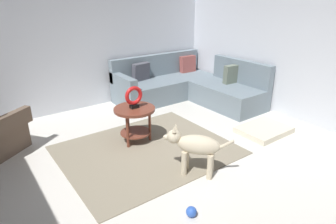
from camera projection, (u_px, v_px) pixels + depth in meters
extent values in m
cube|color=silver|center=(167.00, 180.00, 3.55)|extent=(6.00, 6.00, 0.10)
cube|color=silver|center=(71.00, 37.00, 5.23)|extent=(6.00, 0.12, 2.70)
cube|color=silver|center=(316.00, 43.00, 4.64)|extent=(0.12, 6.00, 2.70)
cube|color=gray|center=(147.00, 150.00, 4.13)|extent=(2.30, 1.90, 0.01)
cube|color=slate|center=(166.00, 88.00, 6.20)|extent=(2.20, 0.85, 0.42)
cube|color=slate|center=(157.00, 65.00, 6.30)|extent=(2.20, 0.14, 0.46)
cube|color=slate|center=(227.00, 96.00, 5.73)|extent=(0.85, 1.40, 0.42)
cube|color=slate|center=(242.00, 71.00, 5.76)|extent=(0.14, 1.40, 0.46)
cube|color=slate|center=(123.00, 81.00, 5.52)|extent=(0.16, 0.85, 0.22)
cube|color=#994C47|center=(188.00, 64.00, 6.62)|extent=(0.38, 0.15, 0.39)
cube|color=#4C4C56|center=(141.00, 72.00, 5.94)|extent=(0.40, 0.21, 0.39)
cube|color=slate|center=(232.00, 75.00, 5.77)|extent=(0.39, 0.16, 0.38)
cube|color=brown|center=(12.00, 121.00, 3.83)|extent=(0.54, 0.43, 0.22)
cylinder|color=brown|center=(134.00, 109.00, 4.20)|extent=(0.60, 0.60, 0.04)
cylinder|color=brown|center=(135.00, 132.00, 4.34)|extent=(0.45, 0.45, 0.02)
cylinder|color=brown|center=(128.00, 121.00, 4.46)|extent=(0.04, 0.04, 0.50)
cylinder|color=brown|center=(128.00, 132.00, 4.12)|extent=(0.04, 0.04, 0.50)
cylinder|color=brown|center=(150.00, 126.00, 4.32)|extent=(0.04, 0.04, 0.50)
cube|color=black|center=(134.00, 106.00, 4.18)|extent=(0.12, 0.08, 0.05)
torus|color=red|center=(134.00, 96.00, 4.12)|extent=(0.28, 0.06, 0.28)
cube|color=beige|center=(264.00, 130.00, 4.66)|extent=(0.80, 0.60, 0.09)
cylinder|color=beige|center=(184.00, 164.00, 3.51)|extent=(0.07, 0.07, 0.32)
cylinder|color=beige|center=(186.00, 158.00, 3.63)|extent=(0.07, 0.07, 0.32)
cylinder|color=beige|center=(210.00, 167.00, 3.43)|extent=(0.07, 0.07, 0.32)
cylinder|color=beige|center=(211.00, 161.00, 3.56)|extent=(0.07, 0.07, 0.32)
ellipsoid|color=beige|center=(199.00, 145.00, 3.44)|extent=(0.50, 0.54, 0.24)
sphere|color=beige|center=(174.00, 136.00, 3.48)|extent=(0.17, 0.17, 0.17)
ellipsoid|color=beige|center=(168.00, 137.00, 3.51)|extent=(0.13, 0.14, 0.07)
cone|color=beige|center=(174.00, 129.00, 3.40)|extent=(0.06, 0.06, 0.07)
cone|color=beige|center=(176.00, 126.00, 3.48)|extent=(0.06, 0.06, 0.07)
cylinder|color=beige|center=(225.00, 145.00, 3.35)|extent=(0.15, 0.18, 0.16)
sphere|color=blue|center=(191.00, 212.00, 2.88)|extent=(0.11, 0.11, 0.11)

